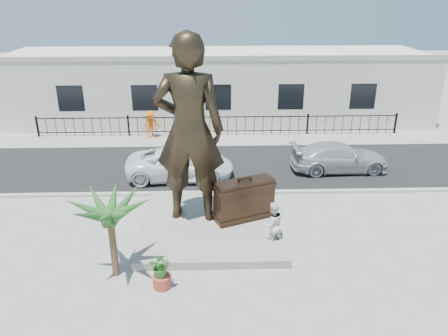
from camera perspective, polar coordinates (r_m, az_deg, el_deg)
The scene contains 16 objects.
ground at distance 15.49m, azimuth 0.23°, elevation -10.77°, with size 100.00×100.00×0.00m, color #9E9991.
street at distance 22.59m, azimuth -0.47°, elevation 0.51°, with size 40.00×7.00×0.01m, color black.
curb at distance 19.37m, azimuth -0.23°, elevation -3.26°, with size 40.00×0.25×0.12m, color #A5A399.
far_sidewalk at distance 26.34m, azimuth -0.68°, elevation 3.81°, with size 40.00×2.50×0.02m, color #9E9991.
plinth at distance 16.68m, azimuth -1.68°, elevation -7.52°, with size 5.20×5.20×0.30m, color gray.
fence at distance 26.91m, azimuth -0.72°, elevation 5.55°, with size 22.00×0.10×1.20m, color black.
building at distance 30.58m, azimuth -0.89°, elevation 10.74°, with size 28.00×7.00×4.40m, color silver.
statue at distance 15.70m, azimuth -4.56°, elevation 4.93°, with size 2.53×1.66×6.93m, color #2D2316.
suitcase at distance 16.50m, azimuth 2.67°, elevation -4.18°, with size 2.23×0.71×1.57m, color black.
tourist at distance 15.46m, azimuth 6.36°, elevation -7.32°, with size 0.82×0.64×1.68m, color white.
car_white at distance 20.86m, azimuth -5.74°, elevation 0.54°, with size 2.33×5.04×1.40m, color white.
car_silver at distance 22.35m, azimuth 14.82°, elevation 1.39°, with size 1.94×4.77×1.38m, color #A6A9AB.
worker at distance 26.69m, azimuth -9.52°, elevation 5.65°, with size 1.08×0.62×1.67m, color orange.
palm_tree at distance 14.80m, azimuth -13.86°, elevation -13.33°, with size 1.80×1.80×3.20m, color #224F1C, non-canonical shape.
planter at distance 13.90m, azimuth -8.09°, elevation -14.45°, with size 0.56×0.56×0.40m, color #AA3C2D.
shrub at distance 13.57m, azimuth -8.23°, elevation -12.54°, with size 0.66×0.57×0.74m, color #2C6821.
Camera 1 is at (-0.46, -12.91, 8.55)m, focal length 35.00 mm.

